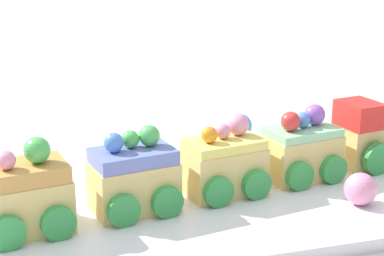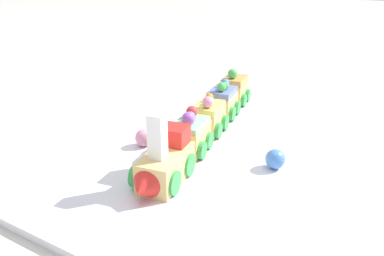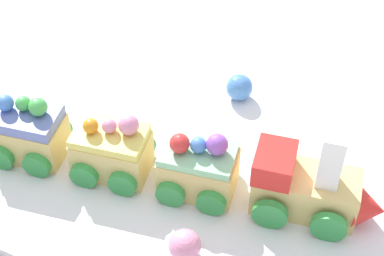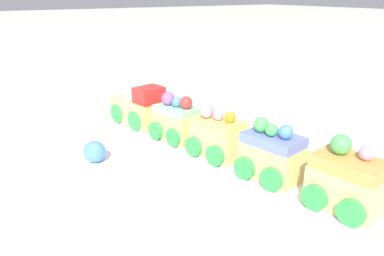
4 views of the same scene
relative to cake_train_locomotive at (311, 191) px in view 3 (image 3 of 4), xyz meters
The scene contains 8 objects.
ground_plane 0.18m from the cake_train_locomotive, behind, with size 10.00×10.00×0.00m, color beige.
display_board 0.18m from the cake_train_locomotive, behind, with size 0.69×0.33×0.01m, color white.
cake_train_locomotive is the anchor object (origin of this frame).
cake_car_mint 0.11m from the cake_train_locomotive, behind, with size 0.08×0.07×0.07m.
cake_car_lemon 0.20m from the cake_train_locomotive, behind, with size 0.08×0.07×0.07m.
cake_car_blueberry 0.29m from the cake_train_locomotive, behind, with size 0.08×0.07×0.08m.
gumball_pink 0.13m from the cake_train_locomotive, 131.78° to the right, with size 0.03×0.03×0.03m, color pink.
gumball_blue 0.17m from the cake_train_locomotive, 134.87° to the left, with size 0.03×0.03×0.03m, color #4C84E0.
Camera 3 is at (0.24, -0.39, 0.51)m, focal length 60.00 mm.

